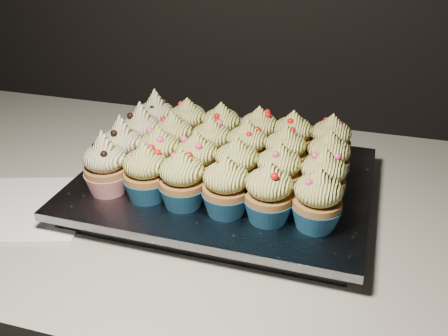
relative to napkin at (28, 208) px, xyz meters
name	(u,v)px	position (x,y,z in m)	size (l,w,h in m)	color
worktop	(375,229)	(0.49, 0.12, -0.02)	(2.44, 0.64, 0.04)	beige
napkin	(28,208)	(0.00, 0.00, 0.00)	(0.17, 0.17, 0.00)	white
baking_tray	(224,191)	(0.27, 0.11, 0.01)	(0.39, 0.30, 0.02)	black
foil_lining	(224,181)	(0.27, 0.11, 0.03)	(0.42, 0.33, 0.01)	silver
cupcake_0	(106,166)	(0.12, 0.03, 0.07)	(0.06, 0.06, 0.10)	red
cupcake_1	(146,173)	(0.18, 0.03, 0.07)	(0.06, 0.06, 0.08)	#1A537C
cupcake_2	(182,180)	(0.23, 0.03, 0.07)	(0.06, 0.06, 0.08)	#1A537C
cupcake_3	(226,187)	(0.29, 0.02, 0.07)	(0.06, 0.06, 0.08)	#1A537C
cupcake_4	(269,194)	(0.35, 0.02, 0.07)	(0.06, 0.06, 0.08)	#1A537C
cupcake_5	(317,201)	(0.41, 0.03, 0.07)	(0.06, 0.06, 0.08)	#1A537C
cupcake_6	(123,149)	(0.12, 0.08, 0.07)	(0.06, 0.06, 0.10)	red
cupcake_7	(160,155)	(0.18, 0.09, 0.07)	(0.06, 0.06, 0.08)	#1A537C
cupcake_8	(197,161)	(0.24, 0.08, 0.07)	(0.06, 0.06, 0.08)	#1A537C
cupcake_9	(237,167)	(0.29, 0.08, 0.07)	(0.06, 0.06, 0.08)	#1A537C
cupcake_10	(279,173)	(0.35, 0.08, 0.07)	(0.06, 0.06, 0.08)	#1A537C
cupcake_11	(323,179)	(0.41, 0.08, 0.07)	(0.06, 0.06, 0.08)	#1A537C
cupcake_12	(142,134)	(0.12, 0.14, 0.07)	(0.06, 0.06, 0.10)	red
cupcake_13	(174,140)	(0.18, 0.14, 0.07)	(0.06, 0.06, 0.08)	#1A537C
cupcake_14	(211,145)	(0.24, 0.14, 0.07)	(0.06, 0.06, 0.08)	#1A537C
cupcake_15	(247,148)	(0.29, 0.14, 0.07)	(0.06, 0.06, 0.08)	#1A537C
cupcake_16	(285,154)	(0.35, 0.14, 0.07)	(0.06, 0.06, 0.08)	#1A537C
cupcake_17	(328,160)	(0.41, 0.14, 0.07)	(0.06, 0.06, 0.08)	#1A537C
cupcake_18	(156,120)	(0.12, 0.20, 0.07)	(0.06, 0.06, 0.10)	red
cupcake_19	(188,124)	(0.18, 0.20, 0.07)	(0.06, 0.06, 0.08)	#1A537C
cupcake_20	(221,129)	(0.24, 0.20, 0.07)	(0.06, 0.06, 0.08)	#1A537C
cupcake_21	(259,134)	(0.30, 0.20, 0.07)	(0.06, 0.06, 0.08)	#1A537C
cupcake_22	(292,138)	(0.35, 0.20, 0.07)	(0.06, 0.06, 0.08)	#1A537C
cupcake_23	(330,142)	(0.41, 0.20, 0.07)	(0.06, 0.06, 0.08)	#1A537C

